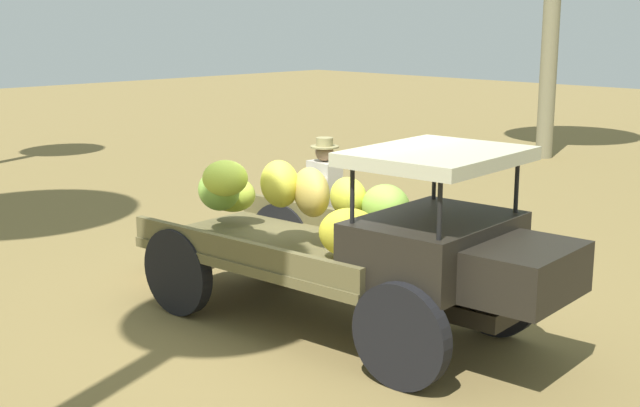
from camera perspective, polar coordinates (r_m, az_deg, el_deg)
name	(u,v)px	position (r m, az deg, el deg)	size (l,w,h in m)	color
ground_plane	(301,308)	(9.06, -1.28, -7.08)	(60.00, 60.00, 0.00)	olive
truck	(364,240)	(8.14, 2.99, -2.47)	(4.55, 2.05, 1.90)	black
farmer	(324,196)	(10.14, 0.27, 0.49)	(0.53, 0.47, 1.64)	#93614E
wooden_crate	(177,254)	(10.33, -9.64, -3.34)	(0.52, 0.40, 0.50)	brown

